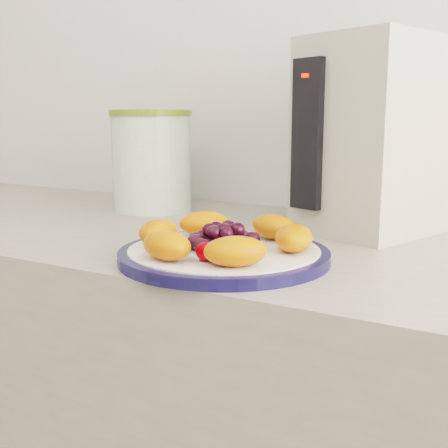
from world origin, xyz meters
The scene contains 9 objects.
wall_back centered at (0.00, 1.51, 1.30)m, with size 3.50×0.02×2.60m, color silver.
plate_rim centered at (0.08, 1.03, 0.91)m, with size 0.28×0.28×0.01m, color #11123B.
plate_face centered at (0.08, 1.03, 0.91)m, with size 0.26×0.26×0.02m, color white.
canister centered at (-0.26, 1.32, 1.00)m, with size 0.16×0.16×0.19m, color #366317.
canister_lid centered at (-0.26, 1.32, 1.10)m, with size 0.17×0.17×0.01m, color olive.
appliance_body centered at (0.20, 1.35, 1.06)m, with size 0.18×0.25×0.31m, color #BAB4A2.
appliance_panel centered at (0.12, 1.24, 1.06)m, with size 0.05×0.02×0.23m, color black.
appliance_led centered at (0.11, 1.23, 1.15)m, with size 0.01×0.01×0.01m, color #FF0C05.
fruit_plate centered at (0.08, 1.03, 0.93)m, with size 0.24×0.24×0.04m.
Camera 1 is at (0.45, 0.40, 1.09)m, focal length 45.00 mm.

